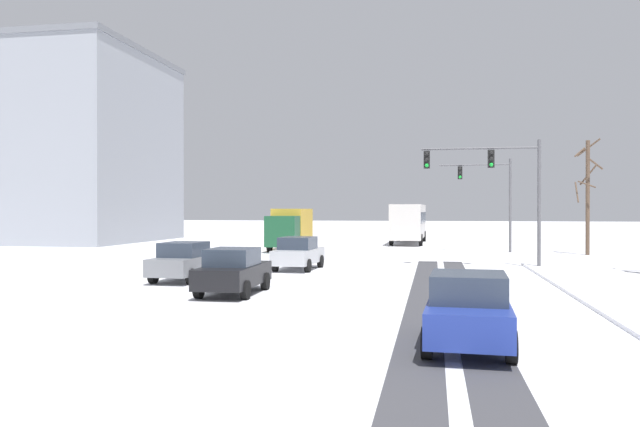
# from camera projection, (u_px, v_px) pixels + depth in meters

# --- Properties ---
(ground_plane) EXTENTS (300.00, 300.00, 0.00)m
(ground_plane) POSITION_uv_depth(u_px,v_px,m) (88.00, 417.00, 8.96)
(ground_plane) COLOR white
(wheel_track_left_lane) EXTENTS (1.06, 29.30, 0.01)m
(wheel_track_left_lane) POSITION_uv_depth(u_px,v_px,m) (424.00, 297.00, 21.24)
(wheel_track_left_lane) COLOR #424247
(wheel_track_left_lane) RESTS_ON ground
(wheel_track_right_lane) EXTENTS (1.02, 29.30, 0.01)m
(wheel_track_right_lane) POSITION_uv_depth(u_px,v_px,m) (465.00, 298.00, 20.99)
(wheel_track_right_lane) COLOR #424247
(wheel_track_right_lane) RESTS_ON ground
(traffic_signal_near_right) EXTENTS (5.97, 0.40, 6.50)m
(traffic_signal_near_right) POSITION_uv_depth(u_px,v_px,m) (497.00, 177.00, 31.68)
(traffic_signal_near_right) COLOR #56565B
(traffic_signal_near_right) RESTS_ON ground
(traffic_signal_far_right) EXTENTS (4.95, 0.39, 6.50)m
(traffic_signal_far_right) POSITION_uv_depth(u_px,v_px,m) (491.00, 190.00, 43.43)
(traffic_signal_far_right) COLOR #56565B
(traffic_signal_far_right) RESTS_ON ground
(car_silver_lead) EXTENTS (2.01, 4.19, 1.62)m
(car_silver_lead) POSITION_uv_depth(u_px,v_px,m) (298.00, 253.00, 30.79)
(car_silver_lead) COLOR #B7BABF
(car_silver_lead) RESTS_ON ground
(car_grey_second) EXTENTS (1.93, 4.15, 1.62)m
(car_grey_second) POSITION_uv_depth(u_px,v_px,m) (185.00, 261.00, 26.01)
(car_grey_second) COLOR slate
(car_grey_second) RESTS_ON ground
(car_black_third) EXTENTS (1.86, 4.11, 1.62)m
(car_black_third) POSITION_uv_depth(u_px,v_px,m) (233.00, 271.00, 21.91)
(car_black_third) COLOR black
(car_black_third) RESTS_ON ground
(car_blue_fourth) EXTENTS (1.99, 4.18, 1.62)m
(car_blue_fourth) POSITION_uv_depth(u_px,v_px,m) (468.00, 310.00, 13.45)
(car_blue_fourth) COLOR #233899
(car_blue_fourth) RESTS_ON ground
(bus_oncoming) EXTENTS (2.87, 11.06, 3.38)m
(bus_oncoming) POSITION_uv_depth(u_px,v_px,m) (409.00, 221.00, 54.50)
(bus_oncoming) COLOR silver
(bus_oncoming) RESTS_ON ground
(box_truck_delivery) EXTENTS (2.50, 7.47, 3.02)m
(box_truck_delivery) POSITION_uv_depth(u_px,v_px,m) (290.00, 228.00, 45.52)
(box_truck_delivery) COLOR #194C2D
(box_truck_delivery) RESTS_ON ground
(bare_tree_sidewalk_far) EXTENTS (1.78, 1.87, 7.66)m
(bare_tree_sidewalk_far) POSITION_uv_depth(u_px,v_px,m) (587.00, 192.00, 40.53)
(bare_tree_sidewalk_far) COLOR brown
(bare_tree_sidewalk_far) RESTS_ON ground
(office_building_far_left_block) EXTENTS (18.33, 17.37, 17.53)m
(office_building_far_left_block) POSITION_uv_depth(u_px,v_px,m) (57.00, 148.00, 58.44)
(office_building_far_left_block) COLOR #9399A3
(office_building_far_left_block) RESTS_ON ground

